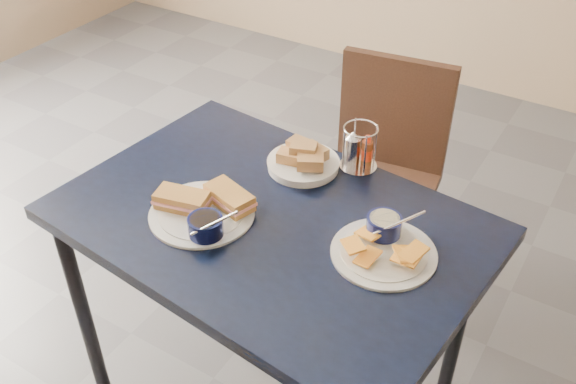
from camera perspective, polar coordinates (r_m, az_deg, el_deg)
The scene contains 6 objects.
dining_table at distance 1.74m, azimuth -1.53°, elevation -4.12°, with size 1.18×0.85×0.75m.
chair_far at distance 2.38m, azimuth 8.73°, elevation 2.66°, with size 0.46×0.44×0.87m.
sandwich_plate at distance 1.70m, azimuth -7.44°, elevation -1.48°, with size 0.31×0.28×0.12m.
plantain_plate at distance 1.61m, azimuth 8.53°, elevation -4.45°, with size 0.26×0.26×0.12m.
bread_basket at distance 1.86m, azimuth 1.39°, elevation 2.88°, with size 0.21×0.21×0.08m.
condiment_caddy at distance 1.86m, azimuth 6.24°, elevation 3.74°, with size 0.11×0.11×0.14m.
Camera 1 is at (0.55, -1.02, 1.83)m, focal length 40.00 mm.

